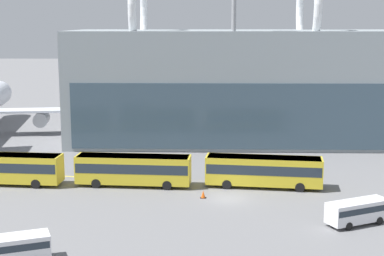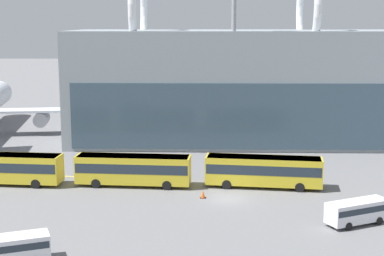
% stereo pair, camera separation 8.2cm
% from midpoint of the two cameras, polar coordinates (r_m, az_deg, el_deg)
% --- Properties ---
extents(ground_plane, '(440.00, 440.00, 0.00)m').
position_cam_midpoint_polar(ground_plane, '(59.63, 3.56, -6.84)').
color(ground_plane, slate).
extents(airliner_at_gate_far, '(36.03, 38.39, 14.10)m').
position_cam_midpoint_polar(airliner_at_gate_far, '(100.98, 9.51, 3.28)').
color(airliner_at_gate_far, white).
rests_on(airliner_at_gate_far, ground_plane).
extents(shuttle_bus_0, '(12.51, 3.70, 3.33)m').
position_cam_midpoint_polar(shuttle_bus_0, '(67.17, -17.61, -3.61)').
color(shuttle_bus_0, gold).
rests_on(shuttle_bus_0, ground_plane).
extents(shuttle_bus_1, '(12.49, 3.56, 3.33)m').
position_cam_midpoint_polar(shuttle_bus_1, '(63.75, -5.68, -3.91)').
color(shuttle_bus_1, gold).
rests_on(shuttle_bus_1, ground_plane).
extents(shuttle_bus_2, '(12.56, 4.14, 3.33)m').
position_cam_midpoint_polar(shuttle_bus_2, '(63.33, 6.99, -4.03)').
color(shuttle_bus_2, gold).
rests_on(shuttle_bus_2, ground_plane).
extents(service_van_foreground, '(6.05, 4.27, 2.11)m').
position_cam_midpoint_polar(service_van_foreground, '(53.91, 15.79, -7.70)').
color(service_van_foreground, silver).
rests_on(service_van_foreground, ground_plane).
extents(service_van_crossing, '(6.18, 4.02, 2.07)m').
position_cam_midpoint_polar(service_van_crossing, '(45.90, -17.33, -11.03)').
color(service_van_crossing, silver).
rests_on(service_van_crossing, ground_plane).
extents(floodlight_mast, '(2.83, 2.83, 28.01)m').
position_cam_midpoint_polar(floodlight_mast, '(78.59, 4.12, 11.17)').
color(floodlight_mast, gray).
rests_on(floodlight_mast, ground_plane).
extents(lane_stripe_2, '(8.27, 2.54, 0.01)m').
position_cam_midpoint_polar(lane_stripe_2, '(68.75, -11.16, -4.68)').
color(lane_stripe_2, yellow).
rests_on(lane_stripe_2, ground_plane).
extents(traffic_cone_0, '(0.59, 0.59, 0.79)m').
position_cam_midpoint_polar(traffic_cone_0, '(59.59, 1.11, -6.44)').
color(traffic_cone_0, black).
rests_on(traffic_cone_0, ground_plane).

